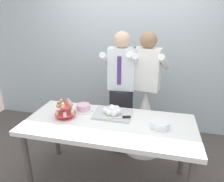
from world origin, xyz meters
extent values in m
plane|color=#564C47|center=(0.00, 0.00, 0.00)|extent=(8.00, 8.00, 0.00)
cube|color=silver|center=(0.00, 1.43, 1.45)|extent=(5.20, 0.10, 2.90)
cube|color=white|center=(0.00, 0.00, 0.75)|extent=(1.80, 0.80, 0.05)
cylinder|color=#564C47|center=(-0.82, -0.32, 0.36)|extent=(0.06, 0.06, 0.72)
cylinder|color=#564C47|center=(-0.82, 0.32, 0.36)|extent=(0.06, 0.06, 0.72)
cylinder|color=#564C47|center=(0.82, 0.32, 0.36)|extent=(0.06, 0.06, 0.72)
cylinder|color=#D83F4C|center=(-0.50, 0.01, 0.78)|extent=(0.17, 0.17, 0.01)
cylinder|color=#D83F4C|center=(-0.50, 0.01, 0.88)|extent=(0.01, 0.01, 0.21)
cylinder|color=#D83F4C|center=(-0.50, 0.01, 0.82)|extent=(0.23, 0.23, 0.01)
cylinder|color=#D1B784|center=(-0.41, 0.01, 0.84)|extent=(0.04, 0.04, 0.03)
sphere|color=white|center=(-0.41, 0.01, 0.86)|extent=(0.04, 0.04, 0.04)
cylinder|color=#D1B784|center=(-0.47, 0.09, 0.84)|extent=(0.04, 0.04, 0.03)
sphere|color=beige|center=(-0.47, 0.09, 0.86)|extent=(0.04, 0.04, 0.04)
cylinder|color=#D1B784|center=(-0.56, 0.07, 0.84)|extent=(0.04, 0.04, 0.03)
sphere|color=brown|center=(-0.56, 0.07, 0.86)|extent=(0.04, 0.04, 0.04)
cylinder|color=#D1B784|center=(-0.57, -0.05, 0.84)|extent=(0.04, 0.04, 0.03)
sphere|color=#D6B27A|center=(-0.57, -0.05, 0.86)|extent=(0.04, 0.04, 0.04)
cylinder|color=#D1B784|center=(-0.46, -0.07, 0.84)|extent=(0.04, 0.04, 0.03)
sphere|color=#EAB7C6|center=(-0.46, -0.07, 0.86)|extent=(0.04, 0.04, 0.04)
cylinder|color=#D83F4C|center=(-0.50, 0.01, 0.92)|extent=(0.18, 0.18, 0.01)
cylinder|color=#D1B784|center=(-0.44, 0.02, 0.93)|extent=(0.04, 0.04, 0.03)
sphere|color=#EAB7C6|center=(-0.44, 0.02, 0.96)|extent=(0.04, 0.04, 0.04)
cylinder|color=#D1B784|center=(-0.48, 0.07, 0.93)|extent=(0.04, 0.04, 0.03)
sphere|color=#D6B27A|center=(-0.48, 0.07, 0.96)|extent=(0.04, 0.04, 0.04)
cylinder|color=#D1B784|center=(-0.55, 0.04, 0.93)|extent=(0.04, 0.04, 0.03)
sphere|color=#D6B27A|center=(-0.55, 0.04, 0.96)|extent=(0.04, 0.04, 0.04)
cylinder|color=#D1B784|center=(-0.55, -0.03, 0.93)|extent=(0.04, 0.04, 0.03)
sphere|color=brown|center=(-0.55, -0.03, 0.96)|extent=(0.04, 0.04, 0.04)
cylinder|color=#D1B784|center=(-0.49, -0.05, 0.93)|extent=(0.04, 0.04, 0.03)
sphere|color=#D6B27A|center=(-0.49, -0.05, 0.96)|extent=(0.04, 0.04, 0.04)
cube|color=silver|center=(0.00, 0.17, 0.79)|extent=(0.42, 0.31, 0.02)
sphere|color=white|center=(0.07, 0.17, 0.83)|extent=(0.08, 0.08, 0.08)
sphere|color=white|center=(0.03, 0.23, 0.83)|extent=(0.09, 0.09, 0.09)
sphere|color=white|center=(-0.03, 0.22, 0.83)|extent=(0.10, 0.10, 0.10)
sphere|color=white|center=(-0.08, 0.17, 0.82)|extent=(0.07, 0.07, 0.07)
sphere|color=white|center=(-0.03, 0.12, 0.83)|extent=(0.08, 0.08, 0.08)
sphere|color=white|center=(0.03, 0.12, 0.83)|extent=(0.08, 0.08, 0.08)
sphere|color=white|center=(0.00, 0.17, 0.84)|extent=(0.11, 0.11, 0.11)
sphere|color=#DB474C|center=(0.02, 0.15, 0.88)|extent=(0.02, 0.02, 0.02)
sphere|color=#2D1938|center=(-0.03, 0.20, 0.88)|extent=(0.02, 0.02, 0.02)
sphere|color=#DB474C|center=(-0.01, 0.18, 0.88)|extent=(0.02, 0.02, 0.02)
sphere|color=#B21923|center=(0.03, 0.19, 0.87)|extent=(0.02, 0.02, 0.02)
sphere|color=#2D1938|center=(0.00, 0.17, 0.88)|extent=(0.02, 0.02, 0.02)
cube|color=silver|center=(0.03, 0.06, 0.80)|extent=(0.23, 0.09, 0.00)
cube|color=black|center=(0.17, 0.10, 0.81)|extent=(0.09, 0.05, 0.02)
cylinder|color=white|center=(0.53, 0.02, 0.78)|extent=(0.19, 0.19, 0.01)
cylinder|color=white|center=(0.52, 0.02, 0.79)|extent=(0.19, 0.19, 0.01)
cylinder|color=white|center=(0.53, 0.02, 0.80)|extent=(0.19, 0.19, 0.01)
cylinder|color=white|center=(0.53, 0.03, 0.81)|extent=(0.19, 0.19, 0.01)
cylinder|color=white|center=(0.52, 0.02, 0.82)|extent=(0.19, 0.19, 0.01)
cylinder|color=white|center=(0.52, 0.02, 0.84)|extent=(0.19, 0.19, 0.01)
cylinder|color=white|center=(-0.37, 0.22, 0.78)|extent=(0.24, 0.24, 0.01)
cylinder|color=#EAB7C6|center=(-0.37, 0.22, 0.82)|extent=(0.16, 0.16, 0.07)
cylinder|color=#232328|center=(0.00, 0.68, 0.46)|extent=(0.32, 0.32, 0.92)
cube|color=white|center=(0.00, 0.68, 1.19)|extent=(0.35, 0.22, 0.54)
sphere|color=#D8B293|center=(0.00, 0.68, 1.55)|extent=(0.21, 0.21, 0.21)
cylinder|color=white|center=(-0.20, 0.67, 1.30)|extent=(0.10, 0.49, 0.28)
cylinder|color=white|center=(0.18, 0.69, 1.30)|extent=(0.10, 0.49, 0.28)
cube|color=#4C3372|center=(-0.01, 0.57, 1.19)|extent=(0.05, 0.01, 0.36)
cone|color=white|center=(0.32, 0.73, 0.46)|extent=(0.56, 0.56, 0.92)
cube|color=white|center=(0.32, 0.73, 1.19)|extent=(0.37, 0.26, 0.54)
sphere|color=#997054|center=(0.32, 0.73, 1.55)|extent=(0.21, 0.21, 0.21)
cylinder|color=white|center=(0.15, 0.76, 1.30)|extent=(0.16, 0.49, 0.28)
cylinder|color=white|center=(0.53, 0.70, 1.30)|extent=(0.16, 0.49, 0.28)
camera|label=1|loc=(0.47, -1.84, 1.83)|focal=32.70mm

